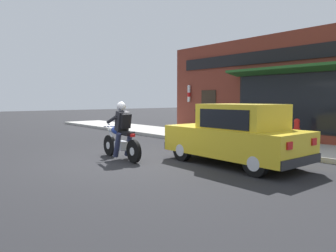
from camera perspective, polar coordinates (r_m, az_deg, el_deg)
name	(u,v)px	position (r m, az deg, el deg)	size (l,w,h in m)	color
ground_plane	(129,161)	(9.05, -6.82, -6.10)	(80.00, 80.00, 0.00)	black
sidewalk_curb	(191,136)	(14.57, 3.95, -1.67)	(2.60, 22.00, 0.14)	#ADAAA3
storefront_building	(264,89)	(13.92, 16.33, 6.25)	(1.25, 10.08, 4.20)	maroon
motorcycle_with_rider	(121,135)	(9.29, -8.14, -1.62)	(0.57, 2.02, 1.62)	black
car_hatchback	(236,135)	(8.60, 11.79, -1.59)	(1.67, 3.79, 1.57)	black
fire_hydrant	(297,131)	(12.20, 21.48, -0.88)	(0.36, 0.24, 0.88)	red
trash_bin	(221,124)	(14.25, 9.21, 0.42)	(0.56, 0.56, 0.98)	#23512D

